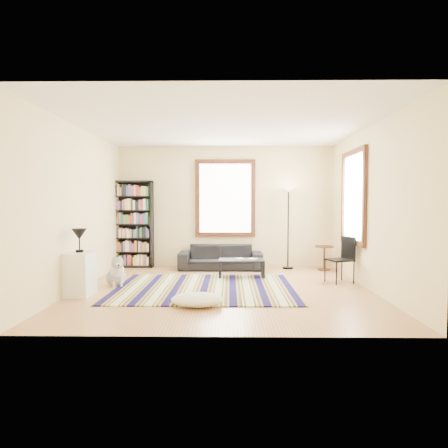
{
  "coord_description": "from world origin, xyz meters",
  "views": [
    {
      "loc": [
        0.11,
        -6.86,
        1.49
      ],
      "look_at": [
        0.0,
        0.5,
        1.1
      ],
      "focal_mm": 32.0,
      "sensor_mm": 36.0,
      "label": 1
    }
  ],
  "objects_px": {
    "floor_cushion": "(197,300)",
    "white_cabinet": "(80,274)",
    "bookshelf": "(133,224)",
    "dog": "(116,271)",
    "floor_lamp": "(288,228)",
    "folding_chair": "(339,260)",
    "coffee_table": "(241,268)",
    "sofa": "(221,257)",
    "side_table": "(324,258)"
  },
  "relations": [
    {
      "from": "side_table",
      "to": "folding_chair",
      "type": "bearing_deg",
      "value": -92.05
    },
    {
      "from": "sofa",
      "to": "coffee_table",
      "type": "height_order",
      "value": "sofa"
    },
    {
      "from": "sofa",
      "to": "coffee_table",
      "type": "distance_m",
      "value": 1.07
    },
    {
      "from": "white_cabinet",
      "to": "sofa",
      "type": "bearing_deg",
      "value": 51.07
    },
    {
      "from": "side_table",
      "to": "white_cabinet",
      "type": "relative_size",
      "value": 0.77
    },
    {
      "from": "sofa",
      "to": "floor_lamp",
      "type": "bearing_deg",
      "value": 4.13
    },
    {
      "from": "folding_chair",
      "to": "dog",
      "type": "xyz_separation_m",
      "value": [
        -4.08,
        -0.35,
        -0.16
      ]
    },
    {
      "from": "bookshelf",
      "to": "white_cabinet",
      "type": "xyz_separation_m",
      "value": [
        -0.17,
        -2.86,
        -0.65
      ]
    },
    {
      "from": "folding_chair",
      "to": "bookshelf",
      "type": "bearing_deg",
      "value": 136.93
    },
    {
      "from": "bookshelf",
      "to": "floor_lamp",
      "type": "distance_m",
      "value": 3.56
    },
    {
      "from": "coffee_table",
      "to": "folding_chair",
      "type": "height_order",
      "value": "folding_chair"
    },
    {
      "from": "bookshelf",
      "to": "folding_chair",
      "type": "xyz_separation_m",
      "value": [
        4.28,
        -1.77,
        -0.57
      ]
    },
    {
      "from": "coffee_table",
      "to": "floor_cushion",
      "type": "height_order",
      "value": "coffee_table"
    },
    {
      "from": "floor_cushion",
      "to": "side_table",
      "type": "relative_size",
      "value": 1.4
    },
    {
      "from": "bookshelf",
      "to": "folding_chair",
      "type": "bearing_deg",
      "value": -22.48
    },
    {
      "from": "coffee_table",
      "to": "white_cabinet",
      "type": "distance_m",
      "value": 3.1
    },
    {
      "from": "floor_cushion",
      "to": "folding_chair",
      "type": "bearing_deg",
      "value": 34.46
    },
    {
      "from": "floor_lamp",
      "to": "dog",
      "type": "xyz_separation_m",
      "value": [
        -3.36,
        -1.95,
        -0.66
      ]
    },
    {
      "from": "sofa",
      "to": "bookshelf",
      "type": "bearing_deg",
      "value": 172.79
    },
    {
      "from": "coffee_table",
      "to": "floor_lamp",
      "type": "bearing_deg",
      "value": 44.61
    },
    {
      "from": "side_table",
      "to": "floor_lamp",
      "type": "bearing_deg",
      "value": 165.13
    },
    {
      "from": "sofa",
      "to": "floor_lamp",
      "type": "distance_m",
      "value": 1.66
    },
    {
      "from": "sofa",
      "to": "floor_cushion",
      "type": "xyz_separation_m",
      "value": [
        -0.26,
        -3.22,
        -0.18
      ]
    },
    {
      "from": "floor_cushion",
      "to": "white_cabinet",
      "type": "height_order",
      "value": "white_cabinet"
    },
    {
      "from": "bookshelf",
      "to": "dog",
      "type": "distance_m",
      "value": 2.25
    },
    {
      "from": "floor_cushion",
      "to": "white_cabinet",
      "type": "relative_size",
      "value": 1.08
    },
    {
      "from": "floor_lamp",
      "to": "side_table",
      "type": "bearing_deg",
      "value": -14.87
    },
    {
      "from": "folding_chair",
      "to": "white_cabinet",
      "type": "bearing_deg",
      "value": 173.2
    },
    {
      "from": "dog",
      "to": "bookshelf",
      "type": "bearing_deg",
      "value": 71.06
    },
    {
      "from": "floor_lamp",
      "to": "dog",
      "type": "distance_m",
      "value": 3.94
    },
    {
      "from": "floor_lamp",
      "to": "folding_chair",
      "type": "relative_size",
      "value": 2.16
    },
    {
      "from": "floor_cushion",
      "to": "side_table",
      "type": "xyz_separation_m",
      "value": [
        2.56,
        3.12,
        0.18
      ]
    },
    {
      "from": "side_table",
      "to": "dog",
      "type": "height_order",
      "value": "side_table"
    },
    {
      "from": "bookshelf",
      "to": "floor_lamp",
      "type": "relative_size",
      "value": 1.08
    },
    {
      "from": "white_cabinet",
      "to": "coffee_table",
      "type": "bearing_deg",
      "value": 32.97
    },
    {
      "from": "sofa",
      "to": "floor_cushion",
      "type": "relative_size",
      "value": 2.47
    },
    {
      "from": "sofa",
      "to": "coffee_table",
      "type": "xyz_separation_m",
      "value": [
        0.44,
        -0.97,
        -0.09
      ]
    },
    {
      "from": "white_cabinet",
      "to": "folding_chair",
      "type": "bearing_deg",
      "value": 15.21
    },
    {
      "from": "bookshelf",
      "to": "coffee_table",
      "type": "distance_m",
      "value": 2.88
    },
    {
      "from": "floor_cushion",
      "to": "folding_chair",
      "type": "relative_size",
      "value": 0.88
    },
    {
      "from": "bookshelf",
      "to": "dog",
      "type": "relative_size",
      "value": 3.73
    },
    {
      "from": "floor_cushion",
      "to": "coffee_table",
      "type": "bearing_deg",
      "value": 72.65
    },
    {
      "from": "floor_cushion",
      "to": "side_table",
      "type": "distance_m",
      "value": 4.04
    },
    {
      "from": "floor_lamp",
      "to": "coffee_table",
      "type": "bearing_deg",
      "value": -135.39
    },
    {
      "from": "sofa",
      "to": "dog",
      "type": "distance_m",
      "value": 2.6
    },
    {
      "from": "folding_chair",
      "to": "dog",
      "type": "bearing_deg",
      "value": 164.3
    },
    {
      "from": "bookshelf",
      "to": "coffee_table",
      "type": "height_order",
      "value": "bookshelf"
    },
    {
      "from": "side_table",
      "to": "dog",
      "type": "xyz_separation_m",
      "value": [
        -4.13,
        -1.74,
        -0.0
      ]
    },
    {
      "from": "floor_lamp",
      "to": "side_table",
      "type": "height_order",
      "value": "floor_lamp"
    },
    {
      "from": "coffee_table",
      "to": "floor_cushion",
      "type": "distance_m",
      "value": 2.36
    }
  ]
}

